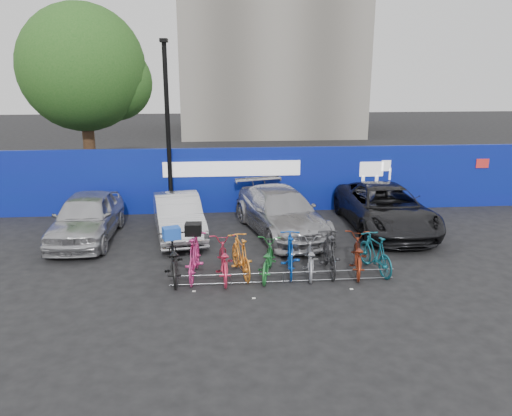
{
  "coord_description": "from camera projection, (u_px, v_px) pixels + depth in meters",
  "views": [
    {
      "loc": [
        -1.65,
        -11.96,
        5.13
      ],
      "look_at": [
        -0.46,
        2.0,
        1.23
      ],
      "focal_mm": 35.0,
      "sensor_mm": 36.0,
      "label": 1
    }
  ],
  "objects": [
    {
      "name": "bike_6",
      "position": [
        310.0,
        258.0,
        12.85
      ],
      "size": [
        0.86,
        1.78,
        0.9
      ],
      "primitive_type": "imported",
      "rotation": [
        0.0,
        0.0,
        2.98
      ],
      "color": "#94959A",
      "rests_on": "ground"
    },
    {
      "name": "cargo_topcase",
      "position": [
        193.0,
        229.0,
        12.42
      ],
      "size": [
        0.42,
        0.38,
        0.3
      ],
      "primitive_type": "cube",
      "rotation": [
        0.0,
        0.0,
        -0.06
      ],
      "color": "black",
      "rests_on": "bike_1"
    },
    {
      "name": "bike_8",
      "position": [
        357.0,
        255.0,
        12.96
      ],
      "size": [
        1.06,
        1.97,
        0.98
      ],
      "primitive_type": "imported",
      "rotation": [
        0.0,
        0.0,
        2.91
      ],
      "color": "maroon",
      "rests_on": "ground"
    },
    {
      "name": "bike_5",
      "position": [
        290.0,
        254.0,
        12.9
      ],
      "size": [
        0.7,
        1.83,
        1.07
      ],
      "primitive_type": "imported",
      "rotation": [
        0.0,
        0.0,
        3.03
      ],
      "color": "#093EA9",
      "rests_on": "ground"
    },
    {
      "name": "tree",
      "position": [
        89.0,
        71.0,
        20.74
      ],
      "size": [
        5.4,
        5.2,
        7.8
      ],
      "color": "#382314",
      "rests_on": "ground"
    },
    {
      "name": "bike_3",
      "position": [
        241.0,
        256.0,
        12.77
      ],
      "size": [
        0.84,
        1.82,
        1.05
      ],
      "primitive_type": "imported",
      "rotation": [
        0.0,
        0.0,
        3.34
      ],
      "color": "orange",
      "rests_on": "ground"
    },
    {
      "name": "bike_4",
      "position": [
        267.0,
        259.0,
        12.71
      ],
      "size": [
        0.98,
        1.84,
        0.92
      ],
      "primitive_type": "imported",
      "rotation": [
        0.0,
        0.0,
        2.92
      ],
      "color": "#217330",
      "rests_on": "ground"
    },
    {
      "name": "ground",
      "position": [
        280.0,
        274.0,
        12.99
      ],
      "size": [
        100.0,
        100.0,
        0.0
      ],
      "primitive_type": "plane",
      "color": "black",
      "rests_on": "ground"
    },
    {
      "name": "bike_7",
      "position": [
        330.0,
        253.0,
        12.93
      ],
      "size": [
        0.61,
        1.82,
        1.08
      ],
      "primitive_type": "imported",
      "rotation": [
        0.0,
        0.0,
        3.09
      ],
      "color": "#232426",
      "rests_on": "ground"
    },
    {
      "name": "bike_1",
      "position": [
        194.0,
        256.0,
        12.61
      ],
      "size": [
        0.7,
        1.95,
        1.15
      ],
      "primitive_type": "imported",
      "rotation": [
        0.0,
        0.0,
        3.05
      ],
      "color": "#D6327E",
      "rests_on": "ground"
    },
    {
      "name": "car_3",
      "position": [
        385.0,
        208.0,
        16.42
      ],
      "size": [
        2.45,
        5.24,
        1.45
      ],
      "primitive_type": "imported",
      "rotation": [
        0.0,
        0.0,
        -0.01
      ],
      "color": "black",
      "rests_on": "ground"
    },
    {
      "name": "hoarding",
      "position": [
        259.0,
        180.0,
        18.43
      ],
      "size": [
        22.0,
        0.18,
        2.4
      ],
      "color": "navy",
      "rests_on": "ground"
    },
    {
      "name": "cargo_crate",
      "position": [
        172.0,
        233.0,
        12.4
      ],
      "size": [
        0.49,
        0.43,
        0.3
      ],
      "primitive_type": "cube",
      "rotation": [
        0.0,
        0.0,
        0.3
      ],
      "color": "blue",
      "rests_on": "bike_0"
    },
    {
      "name": "bike_0",
      "position": [
        173.0,
        259.0,
        12.58
      ],
      "size": [
        0.91,
        2.07,
        1.05
      ],
      "primitive_type": "imported",
      "rotation": [
        0.0,
        0.0,
        3.25
      ],
      "color": "black",
      "rests_on": "ground"
    },
    {
      "name": "car_0",
      "position": [
        87.0,
        217.0,
        15.41
      ],
      "size": [
        1.81,
        4.34,
        1.47
      ],
      "primitive_type": "imported",
      "rotation": [
        0.0,
        0.0,
        -0.02
      ],
      "color": "#B1B1B6",
      "rests_on": "ground"
    },
    {
      "name": "lamppost",
      "position": [
        168.0,
        126.0,
        17.04
      ],
      "size": [
        0.25,
        0.5,
        6.11
      ],
      "color": "black",
      "rests_on": "ground"
    },
    {
      "name": "car_1",
      "position": [
        178.0,
        216.0,
        15.79
      ],
      "size": [
        2.01,
        4.13,
        1.3
      ],
      "primitive_type": "imported",
      "rotation": [
        0.0,
        0.0,
        0.16
      ],
      "color": "silver",
      "rests_on": "ground"
    },
    {
      "name": "bike_2",
      "position": [
        223.0,
        260.0,
        12.6
      ],
      "size": [
        0.71,
        1.89,
        0.98
      ],
      "primitive_type": "imported",
      "rotation": [
        0.0,
        0.0,
        3.17
      ],
      "color": "#CC2949",
      "rests_on": "ground"
    },
    {
      "name": "car_2",
      "position": [
        281.0,
        212.0,
        16.04
      ],
      "size": [
        3.09,
        5.24,
        1.42
      ],
      "primitive_type": "imported",
      "rotation": [
        0.0,
        0.0,
        0.24
      ],
      "color": "#9A999E",
      "rests_on": "ground"
    },
    {
      "name": "bike_rack",
      "position": [
        283.0,
        277.0,
        12.37
      ],
      "size": [
        5.6,
        0.03,
        0.3
      ],
      "color": "#595B60",
      "rests_on": "ground"
    },
    {
      "name": "bike_9",
      "position": [
        375.0,
        253.0,
        12.99
      ],
      "size": [
        0.81,
        1.77,
        1.03
      ],
      "primitive_type": "imported",
      "rotation": [
        0.0,
        0.0,
        3.34
      ],
      "color": "#105465",
      "rests_on": "ground"
    }
  ]
}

